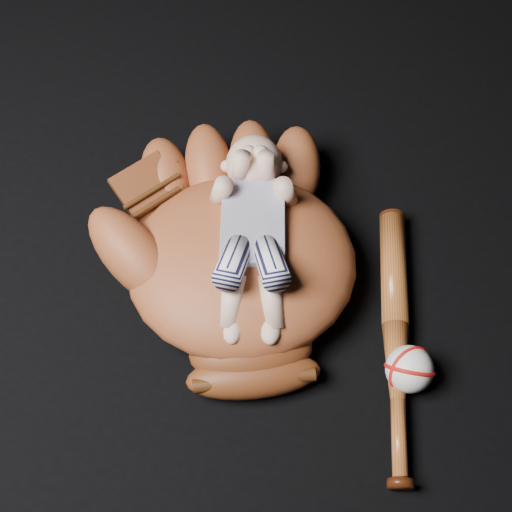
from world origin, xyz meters
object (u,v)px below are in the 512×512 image
baseball_glove (241,258)px  newborn_baby (253,237)px  baseball_bat (396,340)px  baseball (409,369)px

baseball_glove → newborn_baby: (0.02, 0.01, 0.05)m
newborn_baby → baseball_bat: 0.28m
newborn_baby → baseball_bat: newborn_baby is taller
newborn_baby → baseball: bearing=-36.1°
baseball_glove → baseball_bat: 0.28m
baseball_bat → baseball: 0.06m
newborn_baby → baseball_bat: size_ratio=0.75×
baseball_bat → baseball_glove: bearing=166.7°
baseball_glove → baseball: 0.31m
newborn_baby → baseball: 0.31m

